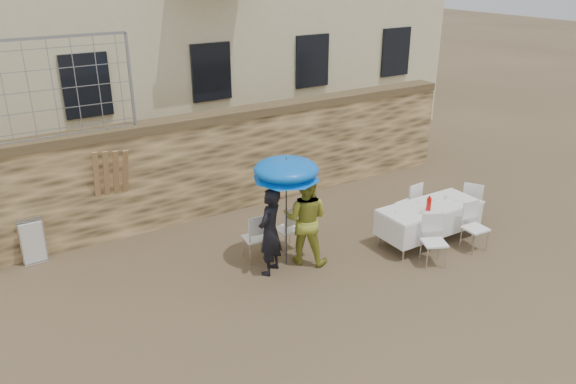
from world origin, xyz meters
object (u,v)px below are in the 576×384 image
woman_dress (305,219)px  table_chair_front_left (434,241)px  table_chair_side (473,202)px  banquet_table (430,207)px  table_chair_back (408,203)px  soda_bottle (429,204)px  man_suit (270,232)px  couple_chair_right (287,228)px  umbrella (286,173)px  chair_stack_right (32,239)px  couple_chair_left (255,236)px  table_chair_front_right (476,227)px

woman_dress → table_chair_front_left: bearing=-170.0°
table_chair_side → woman_dress: bearing=53.0°
banquet_table → table_chair_front_left: table_chair_front_left is taller
table_chair_back → table_chair_side: (1.20, -0.70, 0.00)m
soda_bottle → table_chair_back: bearing=67.2°
man_suit → banquet_table: 3.35m
woman_dress → table_chair_back: woman_dress is taller
couple_chair_right → soda_bottle: size_ratio=3.69×
umbrella → couple_chair_right: umbrella is taller
soda_bottle → table_chair_back: soda_bottle is taller
table_chair_side → couple_chair_right: bearing=45.5°
couple_chair_right → chair_stack_right: size_ratio=1.04×
man_suit → umbrella: umbrella is taller
couple_chair_left → table_chair_front_right: 4.24m
woman_dress → table_chair_back: (2.74, 0.20, -0.40)m
couple_chair_right → table_chair_front_right: 3.63m
table_chair_front_left → table_chair_side: 2.17m
woman_dress → soda_bottle: size_ratio=6.74×
couple_chair_left → chair_stack_right: 4.14m
couple_chair_right → table_chair_side: 4.13m
table_chair_side → soda_bottle: bearing=69.1°
banquet_table → umbrella: bearing=166.4°
soda_bottle → table_chair_back: 1.11m
table_chair_front_right → table_chair_side: (0.90, 0.85, 0.00)m
man_suit → umbrella: (0.40, 0.10, 1.00)m
soda_bottle → banquet_table: bearing=36.9°
table_chair_front_left → chair_stack_right: size_ratio=1.04×
table_chair_side → chair_stack_right: 8.84m
table_chair_front_left → soda_bottle: bearing=80.6°
soda_bottle → table_chair_side: 1.67m
woman_dress → man_suit: bearing=44.8°
table_chair_front_left → table_chair_side: (2.00, 0.85, 0.00)m
woman_dress → banquet_table: bearing=-148.5°
table_chair_back → chair_stack_right: 7.47m
woman_dress → table_chair_front_right: size_ratio=1.83×
table_chair_front_left → table_chair_back: bearing=87.0°
woman_dress → table_chair_front_left: (1.94, -1.35, -0.40)m
man_suit → table_chair_front_right: bearing=126.9°
banquet_table → table_chair_front_right: (0.50, -0.75, -0.25)m
table_chair_back → chair_stack_right: size_ratio=1.04×
soda_bottle → couple_chair_left: bearing=157.2°
woman_dress → umbrella: (-0.35, 0.10, 0.94)m
soda_bottle → table_chair_back: size_ratio=0.27×
man_suit → soda_bottle: bearing=132.9°
man_suit → table_chair_back: (3.49, 0.20, -0.33)m
man_suit → table_chair_front_left: bearing=119.9°
woman_dress → table_chair_back: size_ratio=1.83×
table_chair_back → chair_stack_right: bearing=-25.0°
banquet_table → table_chair_side: size_ratio=2.19×
chair_stack_right → table_chair_front_right: bearing=-28.7°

